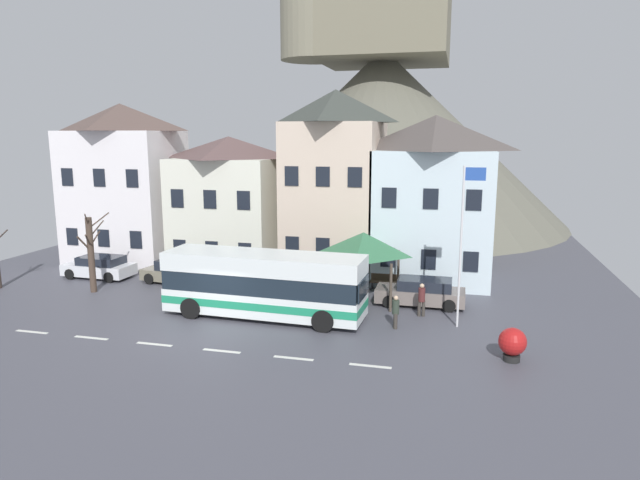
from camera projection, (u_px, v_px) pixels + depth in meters
name	position (u px, v px, depth m)	size (l,w,h in m)	color
ground_plane	(206.00, 334.00, 24.18)	(40.00, 60.00, 0.07)	#4A4B55
townhouse_00	(125.00, 184.00, 36.96)	(6.90, 5.29, 10.53)	white
townhouse_01	(230.00, 203.00, 35.71)	(6.38, 5.99, 8.43)	silver
townhouse_02	(335.00, 183.00, 34.02)	(5.45, 6.45, 11.19)	beige
townhouse_03	(433.00, 199.00, 32.46)	(6.69, 5.86, 9.63)	silver
hilltop_castle	(381.00, 130.00, 53.89)	(35.21, 35.21, 24.37)	#616052
transit_bus	(264.00, 285.00, 26.04)	(9.64, 2.92, 3.08)	white
bus_shelter	(363.00, 244.00, 28.54)	(3.60, 3.60, 3.60)	#473D33
parked_car_00	(421.00, 292.00, 28.04)	(4.43, 1.85, 1.38)	slate
parked_car_01	(178.00, 272.00, 32.26)	(4.22, 2.27, 1.39)	#746E5C
parked_car_02	(100.00, 267.00, 33.54)	(4.20, 2.11, 1.32)	silver
pedestrian_00	(396.00, 312.00, 24.67)	(0.32, 0.39, 1.50)	#38332D
pedestrian_01	(422.00, 299.00, 26.29)	(0.36, 0.32, 1.60)	#38332D
public_bench	(386.00, 281.00, 30.93)	(1.73, 0.48, 0.87)	#473828
flagpole	(463.00, 236.00, 24.21)	(0.95, 0.10, 7.22)	silver
harbour_buoy	(512.00, 343.00, 21.07)	(1.06, 1.06, 1.31)	black
bare_tree_01	(91.00, 253.00, 30.16)	(0.87, 2.17, 4.44)	#47382D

